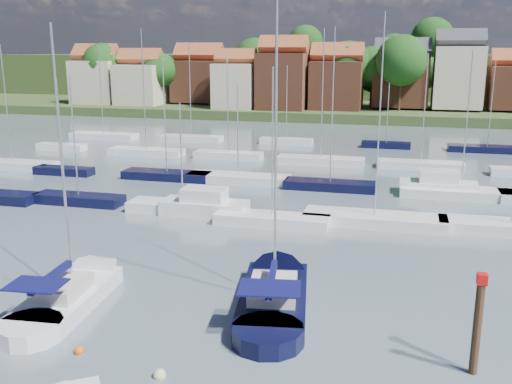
# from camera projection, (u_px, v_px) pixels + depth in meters

# --- Properties ---
(ground) EXTENTS (260.00, 260.00, 0.00)m
(ground) POSITION_uv_depth(u_px,v_px,m) (309.00, 170.00, 63.98)
(ground) COLOR #44535D
(ground) RESTS_ON ground
(sailboat_centre) EXTENTS (3.99, 11.69, 15.59)m
(sailboat_centre) POSITION_uv_depth(u_px,v_px,m) (81.00, 288.00, 31.21)
(sailboat_centre) COLOR silver
(sailboat_centre) RESTS_ON ground
(sailboat_navy) EXTENTS (5.26, 13.13, 17.62)m
(sailboat_navy) POSITION_uv_depth(u_px,v_px,m) (276.00, 286.00, 31.48)
(sailboat_navy) COLOR black
(sailboat_navy) RESTS_ON ground
(timber_piling) EXTENTS (0.40, 0.40, 6.66)m
(timber_piling) POSITION_uv_depth(u_px,v_px,m) (475.00, 345.00, 23.33)
(timber_piling) COLOR #4C331E
(timber_piling) RESTS_ON ground
(buoy_b) EXTENTS (0.41, 0.41, 0.41)m
(buoy_b) POSITION_uv_depth(u_px,v_px,m) (2.00, 347.00, 25.69)
(buoy_b) COLOR #D85914
(buoy_b) RESTS_ON ground
(buoy_c) EXTENTS (0.46, 0.46, 0.46)m
(buoy_c) POSITION_uv_depth(u_px,v_px,m) (79.00, 353.00, 25.21)
(buoy_c) COLOR #D85914
(buoy_c) RESTS_ON ground
(buoy_d) EXTENTS (0.54, 0.54, 0.54)m
(buoy_d) POSITION_uv_depth(u_px,v_px,m) (160.00, 377.00, 23.35)
(buoy_d) COLOR beige
(buoy_d) RESTS_ON ground
(buoy_e) EXTENTS (0.42, 0.42, 0.42)m
(buoy_e) POSITION_uv_depth(u_px,v_px,m) (296.00, 296.00, 31.04)
(buoy_e) COLOR #D85914
(buoy_e) RESTS_ON ground
(marina_field) EXTENTS (79.62, 41.41, 15.93)m
(marina_field) POSITION_uv_depth(u_px,v_px,m) (319.00, 176.00, 58.85)
(marina_field) COLOR silver
(marina_field) RESTS_ON ground
(far_shore_town) EXTENTS (212.46, 90.00, 22.27)m
(far_shore_town) POSITION_uv_depth(u_px,v_px,m) (375.00, 84.00, 149.45)
(far_shore_town) COLOR #374924
(far_shore_town) RESTS_ON ground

